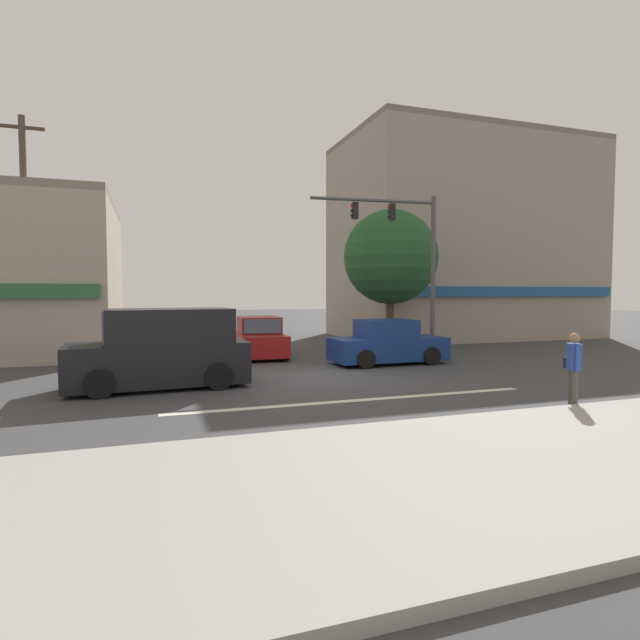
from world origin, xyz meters
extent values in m
plane|color=#3D3D3F|center=(0.00, 0.00, 0.00)|extent=(120.00, 120.00, 0.00)
cube|color=silver|center=(0.00, -3.50, 0.00)|extent=(9.00, 0.24, 0.01)
cube|color=#9E9993|center=(0.00, -8.50, 0.08)|extent=(40.00, 5.00, 0.16)
cube|color=gray|center=(12.69, 10.94, 5.45)|extent=(13.88, 8.31, 10.89)
cube|color=#1E5184|center=(12.69, 6.69, 2.60)|extent=(13.18, 0.24, 0.50)
cube|color=slate|center=(12.69, 10.94, 11.04)|extent=(13.88, 8.31, 0.30)
cylinder|color=#4C3823|center=(5.31, 5.41, 1.27)|extent=(0.32, 0.32, 2.55)
sphere|color=#235128|center=(5.31, 5.41, 4.09)|extent=(4.10, 4.10, 4.10)
cylinder|color=brown|center=(-8.66, 5.42, 4.28)|extent=(0.22, 0.22, 8.57)
cube|color=#473828|center=(-8.66, 5.42, 8.17)|extent=(1.40, 0.12, 0.10)
cylinder|color=#47474C|center=(5.66, 2.52, 3.10)|extent=(0.18, 0.18, 6.20)
cylinder|color=#47474C|center=(3.27, 2.77, 5.95)|extent=(4.79, 0.61, 0.12)
cube|color=black|center=(3.99, 2.69, 5.55)|extent=(0.22, 0.26, 0.60)
sphere|color=red|center=(3.87, 2.71, 5.73)|extent=(0.12, 0.12, 0.12)
sphere|color=black|center=(3.87, 2.71, 5.55)|extent=(0.12, 0.12, 0.12)
sphere|color=black|center=(3.87, 2.71, 5.37)|extent=(0.12, 0.12, 0.12)
cube|color=black|center=(2.56, 2.84, 5.55)|extent=(0.22, 0.26, 0.60)
sphere|color=red|center=(2.44, 2.85, 5.73)|extent=(0.12, 0.12, 0.12)
sphere|color=black|center=(2.44, 2.85, 5.55)|extent=(0.12, 0.12, 0.12)
sphere|color=black|center=(2.44, 2.85, 5.37)|extent=(0.12, 0.12, 0.12)
cube|color=black|center=(-4.43, -0.34, 0.66)|extent=(4.70, 2.11, 1.10)
cube|color=black|center=(-4.13, -0.32, 1.66)|extent=(3.30, 1.99, 0.90)
cube|color=#475666|center=(-5.75, -0.42, 1.66)|extent=(0.16, 1.66, 0.76)
cylinder|color=black|center=(-5.80, -1.35, 0.36)|extent=(0.73, 0.24, 0.72)
cylinder|color=black|center=(-5.91, 0.49, 0.36)|extent=(0.73, 0.24, 0.72)
cylinder|color=black|center=(-2.95, -1.17, 0.36)|extent=(0.73, 0.24, 0.72)
cylinder|color=black|center=(-3.07, 0.66, 0.36)|extent=(0.73, 0.24, 0.72)
cube|color=maroon|center=(-0.52, 5.30, 0.54)|extent=(1.94, 4.19, 0.80)
cube|color=maroon|center=(-0.52, 5.40, 1.26)|extent=(1.67, 1.99, 0.64)
cube|color=#475666|center=(-0.57, 4.43, 1.26)|extent=(1.44, 0.15, 0.54)
cylinder|color=black|center=(0.25, 3.98, 0.32)|extent=(0.22, 0.65, 0.64)
cylinder|color=black|center=(-1.45, 4.08, 0.32)|extent=(0.22, 0.65, 0.64)
cylinder|color=black|center=(0.40, 6.51, 0.32)|extent=(0.22, 0.65, 0.64)
cylinder|color=black|center=(-1.30, 6.61, 0.32)|extent=(0.22, 0.65, 0.64)
cube|color=navy|center=(3.42, 1.79, 0.54)|extent=(4.13, 1.76, 0.80)
cube|color=navy|center=(3.32, 1.79, 1.26)|extent=(1.92, 1.59, 0.64)
cube|color=#475666|center=(4.29, 1.80, 1.26)|extent=(0.08, 1.44, 0.54)
cylinder|color=black|center=(4.67, 2.66, 0.32)|extent=(0.64, 0.19, 0.64)
cylinder|color=black|center=(4.70, 0.96, 0.32)|extent=(0.64, 0.19, 0.64)
cylinder|color=black|center=(2.13, 2.62, 0.32)|extent=(0.64, 0.19, 0.64)
cylinder|color=black|center=(2.16, 0.92, 0.32)|extent=(0.64, 0.19, 0.64)
cylinder|color=#4C4742|center=(4.03, -5.91, 0.43)|extent=(0.14, 0.14, 0.86)
cylinder|color=#4C4742|center=(4.11, -5.75, 0.43)|extent=(0.14, 0.14, 0.86)
cube|color=#2D4CA5|center=(4.07, -5.83, 1.15)|extent=(0.36, 0.42, 0.58)
sphere|color=#9E7051|center=(4.07, -5.83, 1.56)|extent=(0.22, 0.22, 0.22)
cylinder|color=#2D4CA5|center=(3.96, -6.04, 1.15)|extent=(0.09, 0.09, 0.56)
cylinder|color=#2D4CA5|center=(4.18, -5.62, 1.15)|extent=(0.09, 0.09, 0.56)
cube|color=black|center=(4.26, -5.57, 0.98)|extent=(0.30, 0.24, 0.24)
camera|label=1|loc=(-4.60, -14.23, 2.54)|focal=28.00mm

